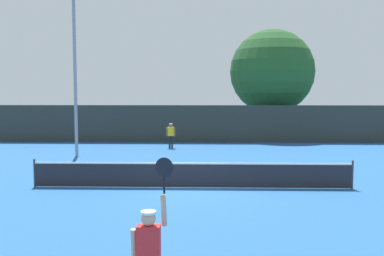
% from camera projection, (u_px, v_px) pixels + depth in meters
% --- Properties ---
extents(ground_plane, '(120.00, 120.00, 0.00)m').
position_uv_depth(ground_plane, '(192.00, 188.00, 16.28)').
color(ground_plane, '#235693').
extents(tennis_net, '(12.04, 0.08, 1.07)m').
position_uv_depth(tennis_net, '(192.00, 174.00, 16.24)').
color(tennis_net, '#232328').
rests_on(tennis_net, ground).
extents(perimeter_fence, '(31.67, 0.12, 2.67)m').
position_uv_depth(perimeter_fence, '(198.00, 124.00, 30.99)').
color(perimeter_fence, '#2D332D').
rests_on(perimeter_fence, ground).
extents(player_serving, '(0.68, 0.40, 2.54)m').
position_uv_depth(player_serving, '(149.00, 245.00, 6.98)').
color(player_serving, red).
rests_on(player_serving, ground).
extents(player_receiving, '(0.57, 0.23, 1.59)m').
position_uv_depth(player_receiving, '(171.00, 133.00, 27.82)').
color(player_receiving, yellow).
rests_on(player_receiving, ground).
extents(tennis_ball, '(0.07, 0.07, 0.07)m').
position_uv_depth(tennis_ball, '(235.00, 181.00, 17.40)').
color(tennis_ball, '#CCE033').
rests_on(tennis_ball, ground).
extents(light_pole, '(1.18, 0.28, 8.98)m').
position_uv_depth(light_pole, '(75.00, 66.00, 23.81)').
color(light_pole, gray).
rests_on(light_pole, ground).
extents(large_tree, '(6.67, 6.67, 8.57)m').
position_uv_depth(large_tree, '(272.00, 72.00, 34.36)').
color(large_tree, brown).
rests_on(large_tree, ground).
extents(parked_car_near, '(2.30, 4.37, 1.69)m').
position_uv_depth(parked_car_near, '(114.00, 124.00, 38.01)').
color(parked_car_near, black).
rests_on(parked_car_near, ground).
extents(parked_car_mid, '(2.33, 4.38, 1.69)m').
position_uv_depth(parked_car_mid, '(162.00, 124.00, 38.62)').
color(parked_car_mid, '#B7B7BC').
rests_on(parked_car_mid, ground).
extents(parked_car_far, '(2.05, 4.26, 1.69)m').
position_uv_depth(parked_car_far, '(221.00, 124.00, 37.99)').
color(parked_car_far, white).
rests_on(parked_car_far, ground).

